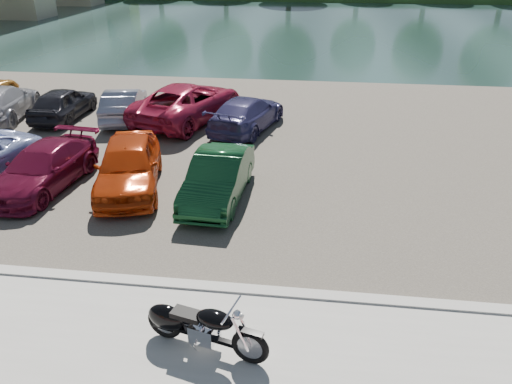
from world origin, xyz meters
TOP-DOWN VIEW (x-y plane):
  - ground at (0.00, 0.00)m, footprint 200.00×200.00m
  - kerb at (0.00, 2.00)m, footprint 60.00×0.30m
  - parking_lot at (0.00, 11.00)m, footprint 60.00×18.00m
  - river at (0.00, 40.00)m, footprint 120.00×40.00m
  - motorcycle at (-0.24, 0.32)m, footprint 2.29×0.94m
  - car_3 at (-6.17, 6.20)m, footprint 2.11×4.36m
  - car_4 at (-3.67, 6.45)m, footprint 2.75×4.59m
  - car_5 at (-0.97, 6.12)m, footprint 1.54×3.99m
  - car_7 at (-11.13, 12.08)m, footprint 2.74×4.96m
  - car_8 at (-8.64, 12.43)m, footprint 1.52×3.78m
  - car_9 at (-6.12, 12.58)m, footprint 2.07×4.04m
  - car_10 at (-3.53, 12.79)m, footprint 4.12×6.01m
  - car_11 at (-1.02, 12.01)m, footprint 2.85×4.71m

SIDE VIEW (x-z plane):
  - ground at x=0.00m, z-range 0.00..0.00m
  - river at x=0.00m, z-range 0.00..0.00m
  - parking_lot at x=0.00m, z-range 0.00..0.04m
  - kerb at x=0.00m, z-range 0.00..0.14m
  - motorcycle at x=-0.24m, z-range 0.04..1.09m
  - car_3 at x=-6.17m, z-range 0.04..1.26m
  - car_9 at x=-6.12m, z-range 0.04..1.31m
  - car_11 at x=-1.02m, z-range 0.04..1.32m
  - car_8 at x=-8.64m, z-range 0.04..1.33m
  - car_5 at x=-0.97m, z-range 0.04..1.33m
  - car_7 at x=-11.13m, z-range 0.04..1.40m
  - car_4 at x=-3.67m, z-range 0.04..1.50m
  - car_10 at x=-3.53m, z-range 0.04..1.57m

